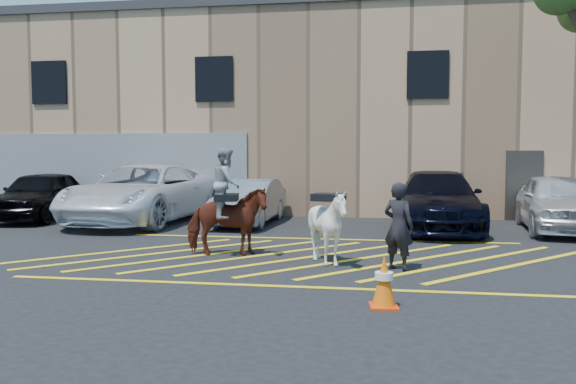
# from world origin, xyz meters

# --- Properties ---
(ground) EXTENTS (90.00, 90.00, 0.00)m
(ground) POSITION_xyz_m (0.00, 0.00, 0.00)
(ground) COLOR black
(ground) RESTS_ON ground
(car_black_suv) EXTENTS (2.39, 4.76, 1.56)m
(car_black_suv) POSITION_xyz_m (-9.19, 5.00, 0.78)
(car_black_suv) COLOR black
(car_black_suv) RESTS_ON ground
(car_white_pickup) EXTENTS (3.50, 6.62, 1.77)m
(car_white_pickup) POSITION_xyz_m (-5.64, 4.80, 0.89)
(car_white_pickup) COLOR white
(car_white_pickup) RESTS_ON ground
(car_silver_sedan) EXTENTS (1.60, 4.12, 1.34)m
(car_silver_sedan) POSITION_xyz_m (-2.33, 4.81, 0.67)
(car_silver_sedan) COLOR gray
(car_silver_sedan) RESTS_ON ground
(car_blue_suv) EXTENTS (2.50, 5.63, 1.61)m
(car_blue_suv) POSITION_xyz_m (3.10, 4.62, 0.80)
(car_blue_suv) COLOR black
(car_blue_suv) RESTS_ON ground
(car_white_suv) EXTENTS (2.43, 4.86, 1.59)m
(car_white_suv) POSITION_xyz_m (6.31, 4.57, 0.79)
(car_white_suv) COLOR silver
(car_white_suv) RESTS_ON ground
(handler) EXTENTS (0.70, 0.63, 1.60)m
(handler) POSITION_xyz_m (1.80, -1.22, 0.80)
(handler) COLOR black
(handler) RESTS_ON ground
(warehouse) EXTENTS (32.42, 10.20, 7.30)m
(warehouse) POSITION_xyz_m (-0.01, 11.99, 3.65)
(warehouse) COLOR tan
(warehouse) RESTS_ON ground
(hatching_zone) EXTENTS (12.60, 5.12, 0.01)m
(hatching_zone) POSITION_xyz_m (-0.00, -0.30, 0.01)
(hatching_zone) COLOR yellow
(hatching_zone) RESTS_ON ground
(mounted_bay) EXTENTS (1.79, 1.01, 2.24)m
(mounted_bay) POSITION_xyz_m (-1.65, -0.31, 0.90)
(mounted_bay) COLOR #572114
(mounted_bay) RESTS_ON ground
(saddled_white) EXTENTS (1.49, 1.59, 1.45)m
(saddled_white) POSITION_xyz_m (0.50, -0.92, 0.73)
(saddled_white) COLOR silver
(saddled_white) RESTS_ON ground
(traffic_cone) EXTENTS (0.42, 0.42, 0.73)m
(traffic_cone) POSITION_xyz_m (1.50, -3.77, 0.37)
(traffic_cone) COLOR #EC3709
(traffic_cone) RESTS_ON ground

